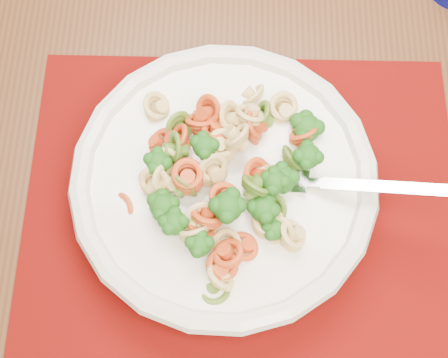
# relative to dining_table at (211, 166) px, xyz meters

# --- Properties ---
(dining_table) EXTENTS (1.60, 1.19, 0.74)m
(dining_table) POSITION_rel_dining_table_xyz_m (0.00, 0.00, 0.00)
(dining_table) COLOR #492A14
(dining_table) RESTS_ON ground
(placemat) EXTENTS (0.47, 0.40, 0.00)m
(placemat) POSITION_rel_dining_table_xyz_m (0.05, -0.07, 0.10)
(placemat) COLOR #4E0303
(placemat) RESTS_ON dining_table
(pasta_bowl) EXTENTS (0.28, 0.28, 0.05)m
(pasta_bowl) POSITION_rel_dining_table_xyz_m (0.03, -0.07, 0.13)
(pasta_bowl) COLOR silver
(pasta_bowl) RESTS_ON placemat
(pasta_broccoli_heap) EXTENTS (0.24, 0.24, 0.06)m
(pasta_broccoli_heap) POSITION_rel_dining_table_xyz_m (0.03, -0.07, 0.14)
(pasta_broccoli_heap) COLOR #DEBF6E
(pasta_broccoli_heap) RESTS_ON pasta_bowl
(fork) EXTENTS (0.18, 0.02, 0.08)m
(fork) POSITION_rel_dining_table_xyz_m (0.09, -0.06, 0.14)
(fork) COLOR silver
(fork) RESTS_ON pasta_bowl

